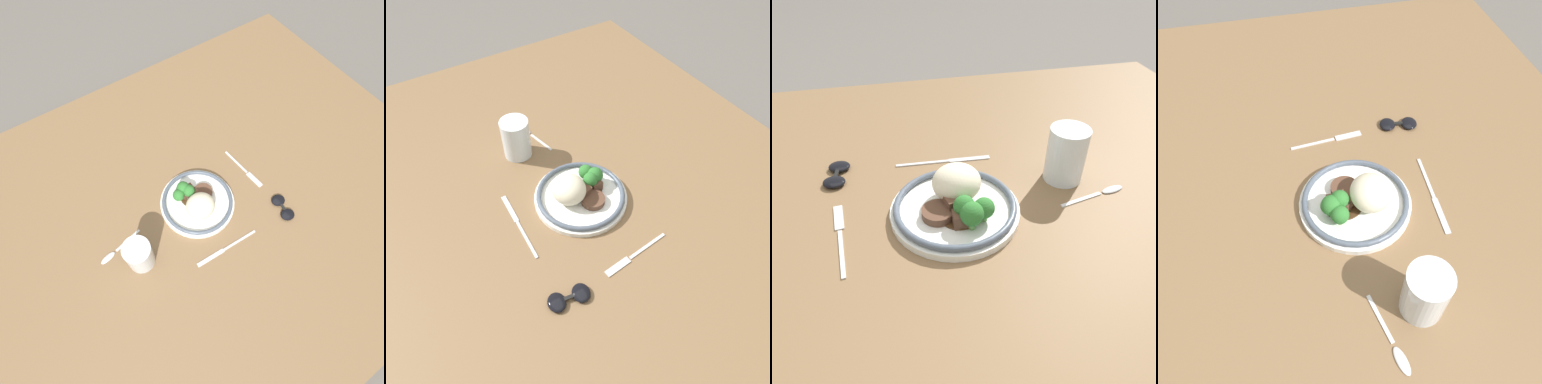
{
  "view_description": "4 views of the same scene",
  "coord_description": "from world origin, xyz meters",
  "views": [
    {
      "loc": [
        0.27,
        0.32,
        0.91
      ],
      "look_at": [
        0.03,
        -0.03,
        0.09
      ],
      "focal_mm": 28.0,
      "sensor_mm": 36.0,
      "label": 1
    },
    {
      "loc": [
        -0.47,
        0.32,
        0.78
      ],
      "look_at": [
        0.04,
        0.0,
        0.07
      ],
      "focal_mm": 35.0,
      "sensor_mm": 36.0,
      "label": 2
    },
    {
      "loc": [
        -0.06,
        -0.5,
        0.5
      ],
      "look_at": [
        0.05,
        0.01,
        0.09
      ],
      "focal_mm": 35.0,
      "sensor_mm": 36.0,
      "label": 3
    },
    {
      "loc": [
        0.48,
        -0.12,
        0.68
      ],
      "look_at": [
        0.03,
        -0.01,
        0.09
      ],
      "focal_mm": 35.0,
      "sensor_mm": 36.0,
      "label": 4
    }
  ],
  "objects": [
    {
      "name": "dining_table",
      "position": [
        0.0,
        0.0,
        0.02
      ],
      "size": [
        1.6,
        1.25,
        0.05
      ],
      "color": "brown",
      "rests_on": "ground"
    },
    {
      "name": "juice_glass",
      "position": [
        0.27,
        0.06,
        0.1
      ],
      "size": [
        0.08,
        0.08,
        0.11
      ],
      "color": "#F4AD19",
      "rests_on": "dining_table"
    },
    {
      "name": "spoon",
      "position": [
        0.33,
        -0.0,
        0.05
      ],
      "size": [
        0.14,
        0.04,
        0.01
      ],
      "rotation": [
        0.0,
        0.0,
        0.22
      ],
      "color": "silver",
      "rests_on": "dining_table"
    },
    {
      "name": "ground_plane",
      "position": [
        0.0,
        0.0,
        0.0
      ],
      "size": [
        8.0,
        8.0,
        0.0
      ],
      "primitive_type": "plane",
      "color": "#5B5651"
    },
    {
      "name": "fork",
      "position": [
        -0.17,
        -0.0,
        0.05
      ],
      "size": [
        0.03,
        0.17,
        0.0
      ],
      "rotation": [
        0.0,
        0.0,
        1.66
      ],
      "color": "silver",
      "rests_on": "dining_table"
    },
    {
      "name": "sunglasses",
      "position": [
        -0.18,
        0.16,
        0.05
      ],
      "size": [
        0.06,
        0.1,
        0.01
      ],
      "rotation": [
        0.0,
        0.0,
        -0.15
      ],
      "color": "black",
      "rests_on": "dining_table"
    },
    {
      "name": "knife",
      "position": [
        0.05,
        0.17,
        0.05
      ],
      "size": [
        0.21,
        0.02,
        0.0
      ],
      "rotation": [
        0.0,
        0.0,
        -0.05
      ],
      "color": "silver",
      "rests_on": "dining_table"
    },
    {
      "name": "plate",
      "position": [
        0.04,
        -0.0,
        0.07
      ],
      "size": [
        0.23,
        0.23,
        0.08
      ],
      "color": "white",
      "rests_on": "dining_table"
    }
  ]
}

